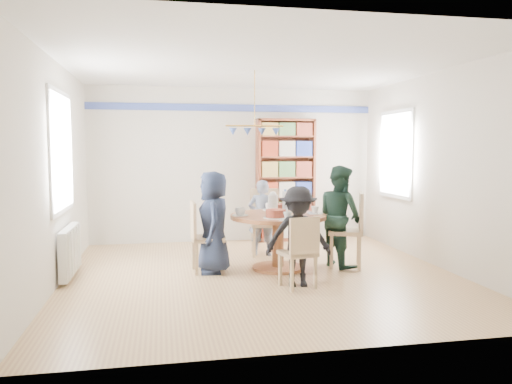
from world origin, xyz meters
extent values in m
plane|color=tan|center=(0.00, 0.00, 0.00)|extent=(5.00, 5.00, 0.00)
plane|color=white|center=(0.00, 0.00, 2.70)|extent=(5.00, 5.00, 0.00)
plane|color=beige|center=(0.00, 2.50, 1.35)|extent=(5.00, 0.00, 5.00)
plane|color=beige|center=(0.00, -2.50, 1.35)|extent=(5.00, 0.00, 5.00)
plane|color=beige|center=(-2.50, 0.00, 1.35)|extent=(0.00, 5.00, 5.00)
plane|color=beige|center=(2.50, 0.00, 1.35)|extent=(0.00, 5.00, 5.00)
cube|color=#344590|center=(0.00, 2.48, 2.35)|extent=(5.00, 0.02, 0.12)
cube|color=white|center=(-2.48, 0.30, 1.60)|extent=(0.03, 1.32, 1.52)
cube|color=white|center=(-2.46, 0.30, 1.60)|extent=(0.01, 1.20, 1.40)
cube|color=white|center=(2.48, 1.30, 1.55)|extent=(0.03, 1.12, 1.42)
cube|color=white|center=(2.46, 1.30, 1.55)|extent=(0.01, 1.00, 1.30)
cylinder|color=gold|center=(0.00, 0.50, 2.33)|extent=(0.01, 0.01, 0.75)
cylinder|color=gold|center=(0.00, 0.50, 1.95)|extent=(0.80, 0.02, 0.02)
cone|color=#3F5FB2|center=(-0.30, 0.50, 1.87)|extent=(0.11, 0.11, 0.10)
cone|color=#3F5FB2|center=(-0.10, 0.50, 1.87)|extent=(0.11, 0.11, 0.10)
cone|color=#3F5FB2|center=(0.10, 0.50, 1.87)|extent=(0.11, 0.11, 0.10)
cone|color=#3F5FB2|center=(0.30, 0.50, 1.87)|extent=(0.11, 0.11, 0.10)
cube|color=silver|center=(-2.42, 0.30, 0.35)|extent=(0.10, 1.00, 0.60)
cube|color=silver|center=(-2.36, -0.10, 0.35)|extent=(0.02, 0.06, 0.56)
cube|color=silver|center=(-2.36, 0.10, 0.35)|extent=(0.02, 0.06, 0.56)
cube|color=silver|center=(-2.36, 0.30, 0.35)|extent=(0.02, 0.06, 0.56)
cube|color=silver|center=(-2.36, 0.50, 0.35)|extent=(0.02, 0.06, 0.56)
cube|color=silver|center=(-2.36, 0.70, 0.35)|extent=(0.02, 0.06, 0.56)
cylinder|color=brown|center=(0.28, 0.27, 0.72)|extent=(1.30, 1.30, 0.05)
cylinder|color=brown|center=(0.28, 0.27, 0.35)|extent=(0.16, 0.16, 0.70)
cylinder|color=brown|center=(0.28, 0.27, 0.02)|extent=(0.70, 0.70, 0.04)
cube|color=tan|center=(-0.67, 0.32, 0.45)|extent=(0.44, 0.44, 0.05)
cube|color=tan|center=(-0.86, 0.31, 0.69)|extent=(0.06, 0.42, 0.50)
cube|color=tan|center=(-0.50, 0.16, 0.21)|extent=(0.04, 0.04, 0.43)
cube|color=tan|center=(-0.51, 0.49, 0.21)|extent=(0.04, 0.04, 0.43)
cube|color=tan|center=(-0.83, 0.14, 0.21)|extent=(0.04, 0.04, 0.43)
cube|color=tan|center=(-0.85, 0.48, 0.21)|extent=(0.04, 0.04, 0.43)
cube|color=tan|center=(1.23, 0.24, 0.49)|extent=(0.59, 0.59, 0.05)
cube|color=tan|center=(1.43, 0.17, 0.77)|extent=(0.20, 0.45, 0.55)
cube|color=tan|center=(1.12, 0.48, 0.24)|extent=(0.06, 0.06, 0.47)
cube|color=tan|center=(0.99, 0.13, 0.24)|extent=(0.06, 0.06, 0.47)
cube|color=tan|center=(1.47, 0.35, 0.24)|extent=(0.06, 0.06, 0.47)
cube|color=tan|center=(1.34, 0.00, 0.24)|extent=(0.06, 0.06, 0.47)
cube|color=tan|center=(0.30, 1.20, 0.48)|extent=(0.50, 0.50, 0.05)
cube|color=tan|center=(0.32, 1.40, 0.75)|extent=(0.45, 0.10, 0.53)
cube|color=tan|center=(0.09, 1.04, 0.23)|extent=(0.05, 0.05, 0.46)
cube|color=tan|center=(0.45, 1.00, 0.23)|extent=(0.05, 0.05, 0.46)
cube|color=tan|center=(0.14, 1.40, 0.23)|extent=(0.05, 0.05, 0.46)
cube|color=tan|center=(0.50, 1.36, 0.23)|extent=(0.05, 0.05, 0.46)
cube|color=tan|center=(0.30, -0.64, 0.41)|extent=(0.45, 0.45, 0.05)
cube|color=tan|center=(0.34, -0.81, 0.63)|extent=(0.38, 0.12, 0.45)
cube|color=tan|center=(0.42, -0.46, 0.19)|extent=(0.04, 0.04, 0.39)
cube|color=tan|center=(0.12, -0.52, 0.19)|extent=(0.04, 0.04, 0.39)
cube|color=tan|center=(0.49, -0.76, 0.19)|extent=(0.04, 0.04, 0.39)
cube|color=tan|center=(0.19, -0.82, 0.19)|extent=(0.04, 0.04, 0.39)
imported|color=#161D32|center=(-0.60, 0.25, 0.67)|extent=(0.46, 0.68, 1.34)
imported|color=#172F24|center=(1.16, 0.28, 0.70)|extent=(0.71, 0.81, 1.41)
imported|color=gray|center=(0.24, 1.18, 0.58)|extent=(0.49, 0.39, 1.17)
imported|color=black|center=(0.32, -0.59, 0.60)|extent=(0.83, 0.55, 1.20)
cube|color=maroon|center=(0.41, 2.34, 1.08)|extent=(0.04, 0.31, 2.16)
cube|color=maroon|center=(1.39, 2.34, 1.08)|extent=(0.04, 0.31, 2.16)
cube|color=maroon|center=(0.90, 2.34, 2.14)|extent=(1.03, 0.31, 0.04)
cube|color=maroon|center=(0.90, 2.34, 0.03)|extent=(1.03, 0.31, 0.06)
cube|color=maroon|center=(0.90, 2.48, 1.08)|extent=(1.03, 0.02, 2.16)
cube|color=maroon|center=(0.90, 2.34, 0.41)|extent=(0.97, 0.29, 0.03)
cube|color=maroon|center=(0.90, 2.34, 0.77)|extent=(0.97, 0.29, 0.03)
cube|color=maroon|center=(0.90, 2.34, 1.13)|extent=(0.97, 0.29, 0.03)
cube|color=maroon|center=(0.90, 2.34, 1.49)|extent=(0.97, 0.29, 0.03)
cube|color=maroon|center=(0.90, 2.34, 1.85)|extent=(0.97, 0.29, 0.03)
cube|color=maroon|center=(0.59, 2.32, 0.20)|extent=(0.28, 0.23, 0.27)
cube|color=beige|center=(0.90, 2.32, 0.20)|extent=(0.28, 0.23, 0.27)
cube|color=navy|center=(1.21, 2.32, 0.20)|extent=(0.28, 0.23, 0.27)
cube|color=tan|center=(0.59, 2.32, 0.56)|extent=(0.28, 0.23, 0.27)
cube|color=#517E46|center=(0.90, 2.32, 0.56)|extent=(0.28, 0.23, 0.27)
cube|color=maroon|center=(1.21, 2.32, 0.56)|extent=(0.28, 0.23, 0.27)
cube|color=maroon|center=(0.59, 2.32, 0.92)|extent=(0.28, 0.23, 0.27)
cube|color=beige|center=(0.90, 2.32, 0.92)|extent=(0.28, 0.23, 0.27)
cube|color=navy|center=(1.21, 2.32, 0.92)|extent=(0.28, 0.23, 0.27)
cube|color=tan|center=(0.59, 2.32, 1.28)|extent=(0.28, 0.23, 0.27)
cube|color=#517E46|center=(0.90, 2.32, 1.28)|extent=(0.28, 0.23, 0.27)
cube|color=maroon|center=(1.21, 2.32, 1.28)|extent=(0.28, 0.23, 0.27)
cube|color=maroon|center=(0.59, 2.32, 1.64)|extent=(0.28, 0.23, 0.27)
cube|color=beige|center=(0.90, 2.32, 1.64)|extent=(0.28, 0.23, 0.27)
cube|color=navy|center=(1.21, 2.32, 1.64)|extent=(0.28, 0.23, 0.27)
cube|color=tan|center=(0.59, 2.32, 1.98)|extent=(0.28, 0.23, 0.22)
cube|color=#517E46|center=(0.90, 2.32, 1.98)|extent=(0.28, 0.23, 0.22)
cube|color=maroon|center=(1.21, 2.32, 1.98)|extent=(0.28, 0.23, 0.22)
cylinder|color=white|center=(0.23, 0.36, 0.88)|extent=(0.13, 0.13, 0.26)
sphere|color=white|center=(0.23, 0.36, 1.01)|extent=(0.10, 0.10, 0.10)
cylinder|color=silver|center=(0.41, 0.40, 0.90)|extent=(0.08, 0.08, 0.30)
cylinder|color=#3F5FB2|center=(0.41, 0.40, 1.06)|extent=(0.03, 0.03, 0.03)
cylinder|color=white|center=(0.33, 0.57, 0.76)|extent=(0.33, 0.33, 0.01)
cylinder|color=brown|center=(0.33, 0.57, 0.81)|extent=(0.26, 0.26, 0.10)
cylinder|color=white|center=(0.17, -0.06, 0.76)|extent=(0.33, 0.33, 0.01)
cylinder|color=brown|center=(0.17, -0.06, 0.81)|extent=(0.26, 0.26, 0.10)
cylinder|color=white|center=(-0.24, 0.27, 0.76)|extent=(0.22, 0.22, 0.01)
imported|color=white|center=(-0.24, 0.27, 0.80)|extent=(0.13, 0.13, 0.11)
cylinder|color=white|center=(0.80, 0.27, 0.76)|extent=(0.22, 0.22, 0.01)
imported|color=white|center=(0.80, 0.27, 0.80)|extent=(0.11, 0.11, 0.10)
cylinder|color=white|center=(0.28, 0.79, 0.76)|extent=(0.22, 0.22, 0.01)
imported|color=white|center=(0.28, 0.79, 0.80)|extent=(0.13, 0.13, 0.11)
cylinder|color=white|center=(0.28, -0.25, 0.76)|extent=(0.22, 0.22, 0.01)
imported|color=white|center=(0.28, -0.25, 0.80)|extent=(0.11, 0.11, 0.10)
camera|label=1|loc=(-1.26, -6.25, 1.64)|focal=35.00mm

